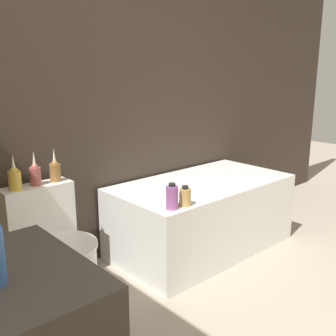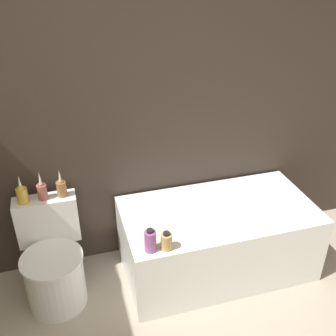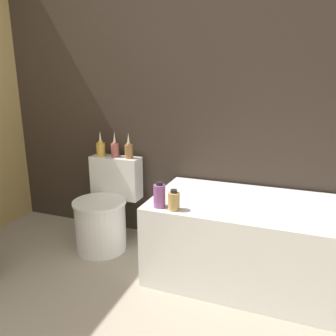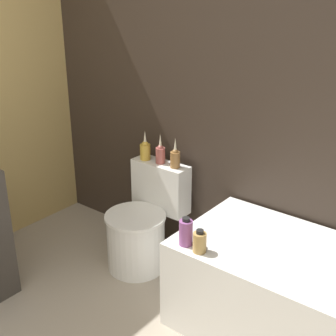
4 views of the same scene
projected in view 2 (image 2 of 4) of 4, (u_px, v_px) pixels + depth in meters
wall_back_tiled at (95, 105)px, 2.70m from camera, size 6.40×0.06×2.60m
bathtub at (217, 238)px, 3.04m from camera, size 1.44×0.76×0.56m
toilet at (53, 264)px, 2.78m from camera, size 0.43×0.57×0.72m
vase_gold at (22, 194)px, 2.66m from camera, size 0.08×0.08×0.22m
vase_silver at (42, 190)px, 2.70m from camera, size 0.07×0.07×0.22m
vase_bronze at (61, 187)px, 2.73m from camera, size 0.07×0.07×0.21m
shampoo_bottle_tall at (150, 241)px, 2.47m from camera, size 0.08×0.08×0.17m
shampoo_bottle_short at (166, 241)px, 2.49m from camera, size 0.07×0.07×0.13m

